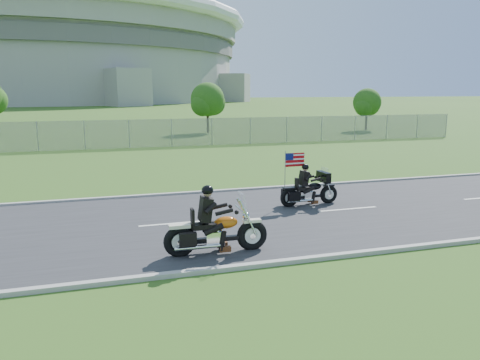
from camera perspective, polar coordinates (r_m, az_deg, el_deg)
name	(u,v)px	position (r m, az deg, el deg)	size (l,w,h in m)	color
ground	(237,220)	(15.04, -0.39, -4.84)	(420.00, 420.00, 0.00)	#30541A
road	(237,219)	(15.03, -0.39, -4.77)	(120.00, 8.00, 0.04)	#28282B
curb_north	(208,192)	(18.83, -3.90, -1.46)	(120.00, 0.18, 0.12)	#9E9B93
curb_south	(285,262)	(11.39, 5.50, -9.92)	(120.00, 0.18, 0.12)	#9E9B93
fence	(85,135)	(34.02, -18.41, 5.22)	(60.00, 0.03, 2.00)	gray
stadium	(47,56)	(184.91, -22.49, 13.78)	(140.40, 140.40, 29.20)	#A3A099
tree_fence_near	(208,101)	(45.08, -3.94, 9.56)	(3.52, 3.28, 4.75)	#382316
tree_fence_far	(367,104)	(49.41, 15.24, 8.95)	(3.08, 2.87, 4.20)	#382316
motorcycle_lead	(215,233)	(11.84, -3.08, -6.41)	(2.68, 0.65, 1.81)	black
motorcycle_follow	(309,191)	(16.87, 8.43, -1.37)	(2.27, 0.75, 1.89)	black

